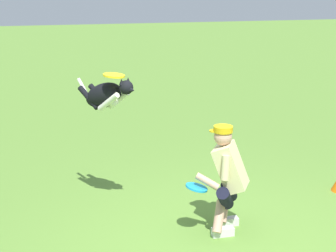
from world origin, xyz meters
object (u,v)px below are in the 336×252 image
object	(u,v)px
dog	(106,95)
frisbee_held	(197,187)
person	(227,176)
frisbee_flying	(114,75)

from	to	relation	value
dog	frisbee_held	xyz separation A→B (m)	(-0.87, 0.99, -0.92)
person	dog	xyz separation A→B (m)	(1.26, -0.95, 0.83)
person	frisbee_flying	distance (m)	1.78
frisbee_flying	person	bearing A→B (deg)	148.56
dog	frisbee_held	distance (m)	1.61
person	dog	bearing A→B (deg)	-5.11
frisbee_flying	frisbee_held	xyz separation A→B (m)	(-0.80, 0.77, -1.20)
person	frisbee_held	size ratio (longest dim) A/B	5.03
frisbee_held	frisbee_flying	bearing A→B (deg)	-43.77
person	frisbee_held	world-z (taller)	person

